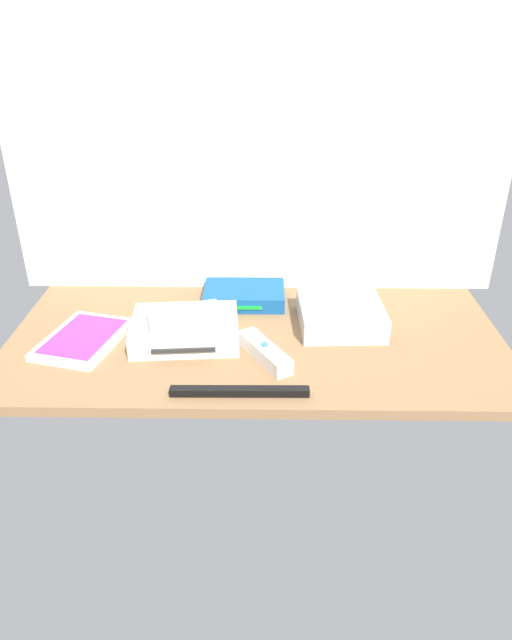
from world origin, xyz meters
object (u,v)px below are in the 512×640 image
(remote_classic_pad, at_px, (185,316))
(game_console, at_px, (185,329))
(network_router, at_px, (244,295))
(remote_wand, at_px, (265,352))
(mini_computer, at_px, (341,314))
(sensor_bar, at_px, (240,391))
(game_case, at_px, (84,339))

(remote_classic_pad, bearing_deg, game_console, 89.41)
(network_router, bearing_deg, game_console, -124.08)
(remote_wand, bearing_deg, mini_computer, 9.78)
(game_console, height_order, mini_computer, mini_computer)
(mini_computer, distance_m, remote_classic_pad, 0.32)
(game_console, xyz_separation_m, network_router, (0.11, 0.17, -0.00))
(network_router, bearing_deg, remote_wand, -79.31)
(game_console, xyz_separation_m, sensor_bar, (0.12, -0.19, -0.01))
(game_case, height_order, sensor_bar, game_case)
(sensor_bar, bearing_deg, mini_computer, 50.77)
(game_case, relative_size, sensor_bar, 0.91)
(mini_computer, xyz_separation_m, sensor_bar, (-0.20, -0.25, -0.02))
(game_console, bearing_deg, sensor_bar, -63.25)
(game_console, xyz_separation_m, mini_computer, (0.32, 0.06, 0.00))
(mini_computer, xyz_separation_m, remote_wand, (-0.16, -0.14, -0.01))
(game_console, relative_size, mini_computer, 1.26)
(game_case, bearing_deg, mini_computer, 22.70)
(network_router, bearing_deg, remote_classic_pad, -122.75)
(remote_wand, bearing_deg, sensor_bar, -140.81)
(game_console, xyz_separation_m, remote_classic_pad, (0.00, -0.01, 0.03))
(remote_wand, relative_size, sensor_bar, 0.61)
(mini_computer, bearing_deg, remote_wand, -139.51)
(remote_wand, bearing_deg, remote_classic_pad, 125.88)
(game_console, height_order, remote_wand, game_console)
(game_console, distance_m, remote_classic_pad, 0.03)
(remote_classic_pad, bearing_deg, remote_wand, -40.58)
(game_console, distance_m, game_case, 0.20)
(game_case, bearing_deg, remote_classic_pad, 17.21)
(network_router, height_order, remote_wand, same)
(remote_classic_pad, height_order, sensor_bar, remote_classic_pad)
(mini_computer, bearing_deg, game_console, -169.10)
(remote_wand, xyz_separation_m, sensor_bar, (-0.04, -0.12, -0.01))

